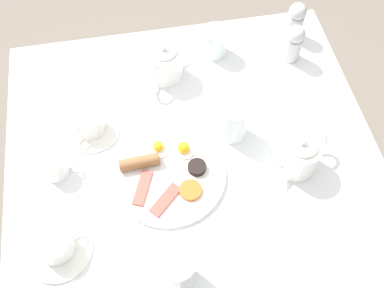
{
  "coord_description": "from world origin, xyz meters",
  "views": [
    {
      "loc": [
        -0.11,
        -0.61,
        1.76
      ],
      "look_at": [
        0.0,
        0.0,
        0.76
      ],
      "focal_mm": 42.0,
      "sensor_mm": 36.0,
      "label": 1
    }
  ],
  "objects_px": {
    "breakfast_plate": "(167,172)",
    "teacup_with_saucer_left": "(89,125)",
    "teapot_near": "(164,63)",
    "teapot_far": "(299,155)",
    "water_glass_tall": "(215,42)",
    "teacup_with_saucer_right": "(56,247)",
    "pepper_grinder": "(294,43)",
    "wine_glass_spare": "(178,271)",
    "knife_by_plate": "(259,89)",
    "fork_by_plate": "(318,250)",
    "water_glass_short": "(234,121)",
    "salt_grinder": "(296,20)",
    "creamer_jug": "(55,167)"
  },
  "relations": [
    {
      "from": "teacup_with_saucer_right",
      "to": "fork_by_plate",
      "type": "bearing_deg",
      "value": -10.41
    },
    {
      "from": "teacup_with_saucer_right",
      "to": "water_glass_tall",
      "type": "xyz_separation_m",
      "value": [
        0.48,
        0.54,
        0.02
      ]
    },
    {
      "from": "teacup_with_saucer_right",
      "to": "teapot_near",
      "type": "bearing_deg",
      "value": 56.31
    },
    {
      "from": "teacup_with_saucer_right",
      "to": "knife_by_plate",
      "type": "height_order",
      "value": "teacup_with_saucer_right"
    },
    {
      "from": "water_glass_tall",
      "to": "knife_by_plate",
      "type": "xyz_separation_m",
      "value": [
        0.1,
        -0.17,
        -0.04
      ]
    },
    {
      "from": "teacup_with_saucer_right",
      "to": "wine_glass_spare",
      "type": "relative_size",
      "value": 1.51
    },
    {
      "from": "teapot_near",
      "to": "teapot_far",
      "type": "relative_size",
      "value": 0.89
    },
    {
      "from": "teacup_with_saucer_left",
      "to": "water_glass_short",
      "type": "distance_m",
      "value": 0.39
    },
    {
      "from": "salt_grinder",
      "to": "water_glass_tall",
      "type": "bearing_deg",
      "value": -173.9
    },
    {
      "from": "salt_grinder",
      "to": "fork_by_plate",
      "type": "bearing_deg",
      "value": -102.03
    },
    {
      "from": "teapot_near",
      "to": "teacup_with_saucer_left",
      "type": "distance_m",
      "value": 0.28
    },
    {
      "from": "teacup_with_saucer_right",
      "to": "water_glass_short",
      "type": "relative_size",
      "value": 1.42
    },
    {
      "from": "breakfast_plate",
      "to": "water_glass_tall",
      "type": "distance_m",
      "value": 0.44
    },
    {
      "from": "water_glass_short",
      "to": "wine_glass_spare",
      "type": "xyz_separation_m",
      "value": [
        -0.21,
        -0.36,
        -0.0
      ]
    },
    {
      "from": "breakfast_plate",
      "to": "teacup_with_saucer_left",
      "type": "relative_size",
      "value": 1.87
    },
    {
      "from": "teacup_with_saucer_right",
      "to": "pepper_grinder",
      "type": "distance_m",
      "value": 0.86
    },
    {
      "from": "breakfast_plate",
      "to": "salt_grinder",
      "type": "bearing_deg",
      "value": 42.27
    },
    {
      "from": "teacup_with_saucer_right",
      "to": "salt_grinder",
      "type": "xyz_separation_m",
      "value": [
        0.74,
        0.57,
        0.04
      ]
    },
    {
      "from": "fork_by_plate",
      "to": "wine_glass_spare",
      "type": "bearing_deg",
      "value": -179.45
    },
    {
      "from": "salt_grinder",
      "to": "fork_by_plate",
      "type": "height_order",
      "value": "salt_grinder"
    },
    {
      "from": "water_glass_short",
      "to": "water_glass_tall",
      "type": "bearing_deg",
      "value": 87.42
    },
    {
      "from": "teapot_near",
      "to": "water_glass_short",
      "type": "height_order",
      "value": "teapot_near"
    },
    {
      "from": "fork_by_plate",
      "to": "teapot_near",
      "type": "bearing_deg",
      "value": 114.63
    },
    {
      "from": "water_glass_tall",
      "to": "water_glass_short",
      "type": "height_order",
      "value": "water_glass_short"
    },
    {
      "from": "teacup_with_saucer_left",
      "to": "creamer_jug",
      "type": "distance_m",
      "value": 0.15
    },
    {
      "from": "pepper_grinder",
      "to": "fork_by_plate",
      "type": "distance_m",
      "value": 0.6
    },
    {
      "from": "teapot_far",
      "to": "pepper_grinder",
      "type": "bearing_deg",
      "value": -125.34
    },
    {
      "from": "teacup_with_saucer_right",
      "to": "fork_by_plate",
      "type": "distance_m",
      "value": 0.6
    },
    {
      "from": "teacup_with_saucer_left",
      "to": "water_glass_tall",
      "type": "height_order",
      "value": "water_glass_tall"
    },
    {
      "from": "water_glass_tall",
      "to": "water_glass_short",
      "type": "relative_size",
      "value": 0.82
    },
    {
      "from": "water_glass_tall",
      "to": "water_glass_short",
      "type": "xyz_separation_m",
      "value": [
        -0.01,
        -0.3,
        0.01
      ]
    },
    {
      "from": "teapot_far",
      "to": "water_glass_tall",
      "type": "xyz_separation_m",
      "value": [
        -0.13,
        0.42,
        -0.0
      ]
    },
    {
      "from": "breakfast_plate",
      "to": "teacup_with_saucer_right",
      "type": "height_order",
      "value": "teacup_with_saucer_right"
    },
    {
      "from": "water_glass_tall",
      "to": "salt_grinder",
      "type": "distance_m",
      "value": 0.26
    },
    {
      "from": "water_glass_short",
      "to": "creamer_jug",
      "type": "height_order",
      "value": "water_glass_short"
    },
    {
      "from": "breakfast_plate",
      "to": "teacup_with_saucer_right",
      "type": "xyz_separation_m",
      "value": [
        -0.28,
        -0.15,
        0.02
      ]
    },
    {
      "from": "fork_by_plate",
      "to": "teapot_far",
      "type": "bearing_deg",
      "value": 86.1
    },
    {
      "from": "wine_glass_spare",
      "to": "creamer_jug",
      "type": "height_order",
      "value": "wine_glass_spare"
    },
    {
      "from": "breakfast_plate",
      "to": "water_glass_short",
      "type": "distance_m",
      "value": 0.22
    },
    {
      "from": "pepper_grinder",
      "to": "wine_glass_spare",
      "type": "bearing_deg",
      "value": -126.61
    },
    {
      "from": "water_glass_tall",
      "to": "knife_by_plate",
      "type": "distance_m",
      "value": 0.2
    },
    {
      "from": "teacup_with_saucer_left",
      "to": "wine_glass_spare",
      "type": "relative_size",
      "value": 1.51
    },
    {
      "from": "salt_grinder",
      "to": "knife_by_plate",
      "type": "xyz_separation_m",
      "value": [
        -0.16,
        -0.19,
        -0.06
      ]
    },
    {
      "from": "wine_glass_spare",
      "to": "knife_by_plate",
      "type": "relative_size",
      "value": 0.67
    },
    {
      "from": "teapot_far",
      "to": "water_glass_short",
      "type": "xyz_separation_m",
      "value": [
        -0.14,
        0.13,
        0.01
      ]
    },
    {
      "from": "water_glass_tall",
      "to": "wine_glass_spare",
      "type": "relative_size",
      "value": 0.87
    },
    {
      "from": "wine_glass_spare",
      "to": "water_glass_tall",
      "type": "bearing_deg",
      "value": 71.51
    },
    {
      "from": "breakfast_plate",
      "to": "pepper_grinder",
      "type": "xyz_separation_m",
      "value": [
        0.43,
        0.33,
        0.05
      ]
    },
    {
      "from": "breakfast_plate",
      "to": "teapot_near",
      "type": "distance_m",
      "value": 0.33
    },
    {
      "from": "wine_glass_spare",
      "to": "salt_grinder",
      "type": "height_order",
      "value": "salt_grinder"
    }
  ]
}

